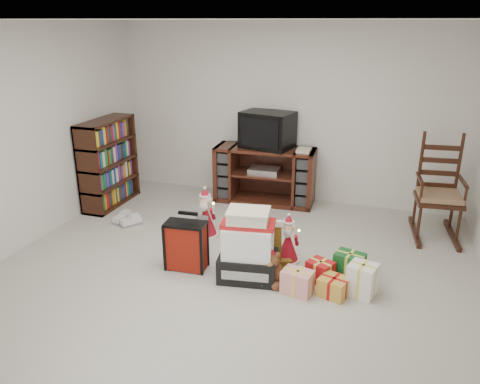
% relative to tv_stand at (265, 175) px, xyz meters
% --- Properties ---
extents(room, '(5.01, 5.01, 2.51)m').
position_rel_tv_stand_xyz_m(room, '(0.24, -2.22, 0.84)').
color(room, '#BBB8AB').
rests_on(room, ground).
extents(tv_stand, '(1.44, 0.57, 0.81)m').
position_rel_tv_stand_xyz_m(tv_stand, '(0.00, 0.00, 0.00)').
color(tv_stand, '#491D14').
rests_on(tv_stand, floor).
extents(bookshelf, '(0.33, 1.00, 1.22)m').
position_rel_tv_stand_xyz_m(bookshelf, '(-2.06, -0.78, 0.19)').
color(bookshelf, '#33160E').
rests_on(bookshelf, floor).
extents(rocking_chair, '(0.61, 0.91, 1.30)m').
position_rel_tv_stand_xyz_m(rocking_chair, '(2.29, -0.39, 0.04)').
color(rocking_chair, '#33160E').
rests_on(rocking_chair, floor).
extents(gift_pile, '(0.64, 0.51, 0.73)m').
position_rel_tv_stand_xyz_m(gift_pile, '(0.43, -2.14, -0.08)').
color(gift_pile, black).
rests_on(gift_pile, floor).
extents(red_suitcase, '(0.42, 0.25, 0.62)m').
position_rel_tv_stand_xyz_m(red_suitcase, '(-0.24, -2.16, -0.14)').
color(red_suitcase, maroon).
rests_on(red_suitcase, floor).
extents(stocking, '(0.27, 0.20, 0.53)m').
position_rel_tv_stand_xyz_m(stocking, '(0.61, -1.85, -0.14)').
color(stocking, '#0D7A1F').
rests_on(stocking, floor).
extents(teddy_bear, '(0.24, 0.21, 0.36)m').
position_rel_tv_stand_xyz_m(teddy_bear, '(0.69, -2.18, -0.25)').
color(teddy_bear, brown).
rests_on(teddy_bear, floor).
extents(santa_figurine, '(0.27, 0.26, 0.56)m').
position_rel_tv_stand_xyz_m(santa_figurine, '(0.74, -1.68, -0.19)').
color(santa_figurine, maroon).
rests_on(santa_figurine, floor).
extents(mrs_claus_figurine, '(0.31, 0.29, 0.63)m').
position_rel_tv_stand_xyz_m(mrs_claus_figurine, '(-0.36, -1.37, -0.16)').
color(mrs_claus_figurine, maroon).
rests_on(mrs_claus_figurine, floor).
extents(sneaker_pair, '(0.38, 0.29, 0.10)m').
position_rel_tv_stand_xyz_m(sneaker_pair, '(-1.48, -1.34, -0.36)').
color(sneaker_pair, silver).
rests_on(sneaker_pair, floor).
extents(gift_cluster, '(0.73, 0.83, 0.25)m').
position_rel_tv_stand_xyz_m(gift_cluster, '(1.31, -2.08, -0.28)').
color(gift_cluster, '#B31417').
rests_on(gift_cluster, floor).
extents(crt_television, '(0.77, 0.63, 0.50)m').
position_rel_tv_stand_xyz_m(crt_television, '(0.02, 0.03, 0.65)').
color(crt_television, black).
rests_on(crt_television, tv_stand).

